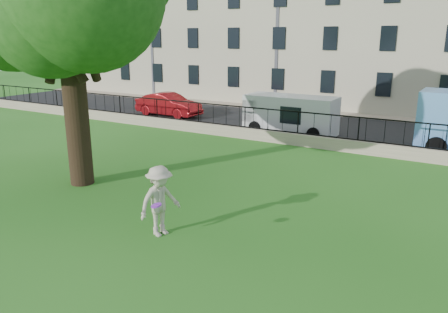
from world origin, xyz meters
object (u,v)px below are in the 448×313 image
Objects in this scene: frisbee at (156,205)px; red_sedan at (169,105)px; man at (160,201)px; white_van at (290,115)px.

red_sedan is at bearing 126.86° from frisbee.
red_sedan is at bearing 52.14° from man.
man is 1.26m from frisbee.
man reaches higher than frisbee.
man is 0.39× the size of white_van.
red_sedan is at bearing 174.02° from white_van.
frisbee is at bearing -79.85° from white_van.
frisbee is at bearing -129.56° from man.
man is 14.24m from white_van.
man is at bearing -141.63° from red_sedan.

